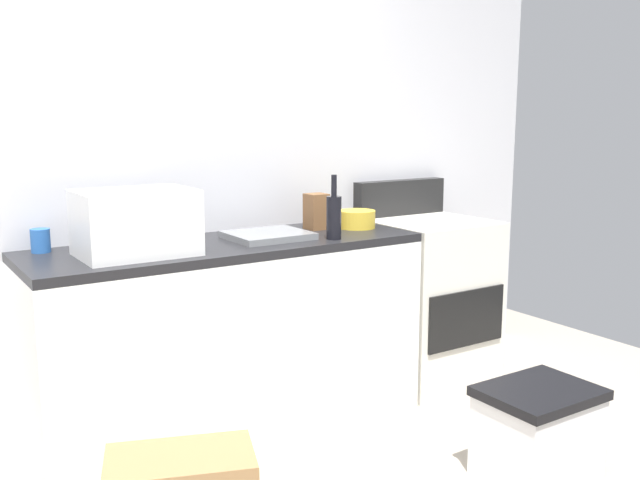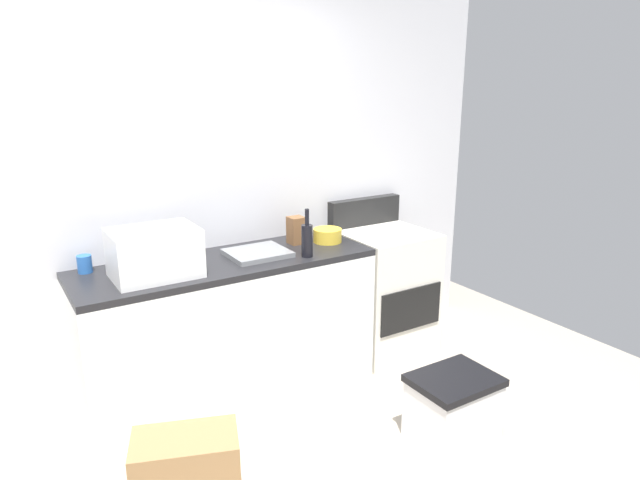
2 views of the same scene
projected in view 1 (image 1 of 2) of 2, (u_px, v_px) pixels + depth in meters
wall_back at (133, 152)px, 3.28m from camera, size 5.00×0.10×2.60m
kitchen_counter at (229, 337)px, 3.30m from camera, size 1.80×0.60×0.90m
stove_oven at (427, 297)px, 3.96m from camera, size 0.60×0.61×1.10m
microwave at (136, 223)px, 2.91m from camera, size 0.46×0.34×0.27m
sink_basin at (268, 235)px, 3.32m from camera, size 0.36×0.32×0.03m
wine_bottle at (334, 216)px, 3.28m from camera, size 0.07×0.07×0.30m
coffee_mug at (40, 241)px, 2.98m from camera, size 0.08×0.08×0.10m
knife_block at (316, 211)px, 3.57m from camera, size 0.10×0.10×0.18m
mixing_bowl at (357, 219)px, 3.62m from camera, size 0.19×0.19×0.09m
storage_bin at (537, 432)px, 2.91m from camera, size 0.46×0.36×0.38m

